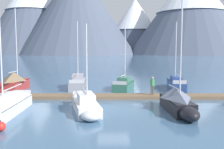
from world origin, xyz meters
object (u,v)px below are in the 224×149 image
(sailboat_mid_dock_port, at_px, (78,82))
(sailboat_nearest_berth, at_px, (16,81))
(sailboat_mid_dock_starboard, at_px, (86,105))
(person_on_dock, at_px, (152,85))
(sailboat_outer_slip, at_px, (178,101))
(sailboat_far_berth, at_px, (124,84))
(sailboat_second_berth, at_px, (5,107))
(mooring_buoy_channel_marker, at_px, (1,126))
(sailboat_end_of_dock, at_px, (176,84))

(sailboat_mid_dock_port, bearing_deg, sailboat_nearest_berth, -170.98)
(sailboat_mid_dock_starboard, bearing_deg, person_on_dock, 42.60)
(person_on_dock, bearing_deg, sailboat_mid_dock_starboard, -137.40)
(sailboat_outer_slip, bearing_deg, sailboat_far_berth, 105.94)
(sailboat_second_berth, height_order, person_on_dock, sailboat_second_berth)
(sailboat_outer_slip, xyz_separation_m, mooring_buoy_channel_marker, (-11.07, -4.05, -0.55))
(person_on_dock, xyz_separation_m, mooring_buoy_channel_marker, (-10.17, -9.52, -0.98))
(mooring_buoy_channel_marker, bearing_deg, sailboat_second_berth, 107.37)
(sailboat_far_berth, distance_m, sailboat_end_of_dock, 5.80)
(sailboat_second_berth, distance_m, person_on_dock, 12.79)
(sailboat_second_berth, distance_m, sailboat_far_berth, 14.60)
(mooring_buoy_channel_marker, bearing_deg, sailboat_end_of_dock, 47.03)
(sailboat_nearest_berth, relative_size, sailboat_mid_dock_port, 1.18)
(sailboat_second_berth, bearing_deg, sailboat_outer_slip, 2.37)
(sailboat_nearest_berth, relative_size, sailboat_outer_slip, 1.14)
(person_on_dock, distance_m, mooring_buoy_channel_marker, 13.97)
(sailboat_second_berth, xyz_separation_m, sailboat_mid_dock_port, (3.65, 12.34, 0.08))
(sailboat_nearest_berth, relative_size, sailboat_mid_dock_starboard, 1.44)
(sailboat_second_berth, relative_size, sailboat_end_of_dock, 1.01)
(sailboat_nearest_berth, bearing_deg, sailboat_outer_slip, -34.92)
(sailboat_outer_slip, bearing_deg, mooring_buoy_channel_marker, -159.89)
(sailboat_mid_dock_starboard, height_order, sailboat_end_of_dock, sailboat_end_of_dock)
(sailboat_mid_dock_port, height_order, sailboat_end_of_dock, sailboat_mid_dock_port)
(sailboat_far_berth, xyz_separation_m, person_on_dock, (2.23, -5.48, 0.70))
(sailboat_mid_dock_port, distance_m, sailboat_end_of_dock, 11.25)
(sailboat_far_berth, xyz_separation_m, sailboat_end_of_dock, (5.79, -0.26, 0.07))
(sailboat_nearest_berth, bearing_deg, sailboat_far_berth, 0.95)
(sailboat_far_berth, distance_m, sailboat_outer_slip, 11.39)
(sailboat_second_berth, xyz_separation_m, sailboat_end_of_dock, (14.84, 11.19, 0.06))
(sailboat_mid_dock_starboard, xyz_separation_m, sailboat_outer_slip, (6.62, -0.21, 0.31))
(sailboat_second_berth, bearing_deg, mooring_buoy_channel_marker, -72.63)
(sailboat_second_berth, bearing_deg, sailboat_far_berth, 51.69)
(sailboat_far_berth, bearing_deg, sailboat_end_of_dock, -2.57)
(sailboat_second_berth, distance_m, sailboat_mid_dock_port, 12.87)
(sailboat_mid_dock_starboard, distance_m, sailboat_far_berth, 11.30)
(sailboat_end_of_dock, xyz_separation_m, person_on_dock, (-3.56, -5.22, 0.63))
(sailboat_end_of_dock, distance_m, mooring_buoy_channel_marker, 20.15)
(sailboat_end_of_dock, relative_size, mooring_buoy_channel_marker, 12.01)
(sailboat_nearest_berth, height_order, person_on_dock, sailboat_nearest_berth)
(sailboat_outer_slip, height_order, sailboat_end_of_dock, sailboat_outer_slip)
(sailboat_mid_dock_port, relative_size, sailboat_far_berth, 1.08)
(sailboat_mid_dock_starboard, distance_m, sailboat_end_of_dock, 14.00)
(sailboat_mid_dock_starboard, bearing_deg, sailboat_second_berth, -172.72)
(sailboat_nearest_berth, distance_m, sailboat_end_of_dock, 18.06)
(sailboat_mid_dock_starboard, distance_m, person_on_dock, 7.81)
(sailboat_mid_dock_port, distance_m, sailboat_far_berth, 5.47)
(sailboat_mid_dock_starboard, height_order, mooring_buoy_channel_marker, sailboat_mid_dock_starboard)
(sailboat_far_berth, height_order, sailboat_end_of_dock, sailboat_end_of_dock)
(sailboat_second_berth, distance_m, sailboat_end_of_dock, 18.59)
(sailboat_far_berth, xyz_separation_m, mooring_buoy_channel_marker, (-7.94, -15.00, -0.28))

